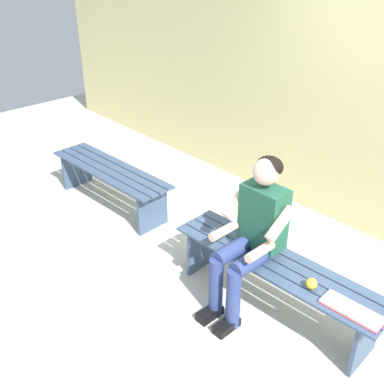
% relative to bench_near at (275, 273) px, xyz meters
% --- Properties ---
extents(ground_plane, '(10.00, 7.00, 0.04)m').
position_rel_bench_near_xyz_m(ground_plane, '(1.12, 1.00, -0.37)').
color(ground_plane, beige).
extents(brick_wall, '(9.50, 0.24, 2.46)m').
position_rel_bench_near_xyz_m(brick_wall, '(0.50, -1.65, 0.88)').
color(brick_wall, '#D1C684').
rests_on(brick_wall, ground).
extents(bench_near, '(1.78, 0.49, 0.45)m').
position_rel_bench_near_xyz_m(bench_near, '(0.00, 0.00, 0.00)').
color(bench_near, '#384C6B').
rests_on(bench_near, ground).
extents(bench_far, '(1.62, 0.48, 0.45)m').
position_rel_bench_near_xyz_m(bench_far, '(2.23, 0.00, -0.01)').
color(bench_far, '#384C6B').
rests_on(bench_far, ground).
extents(person_seated, '(0.50, 0.69, 1.26)m').
position_rel_bench_near_xyz_m(person_seated, '(0.18, 0.10, 0.35)').
color(person_seated, '#1E513D').
rests_on(person_seated, ground).
extents(apple, '(0.08, 0.08, 0.08)m').
position_rel_bench_near_xyz_m(apple, '(-0.35, 0.06, 0.15)').
color(apple, gold).
rests_on(apple, bench_near).
extents(book_open, '(0.42, 0.17, 0.02)m').
position_rel_bench_near_xyz_m(book_open, '(-0.66, 0.06, 0.12)').
color(book_open, white).
rests_on(book_open, bench_near).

